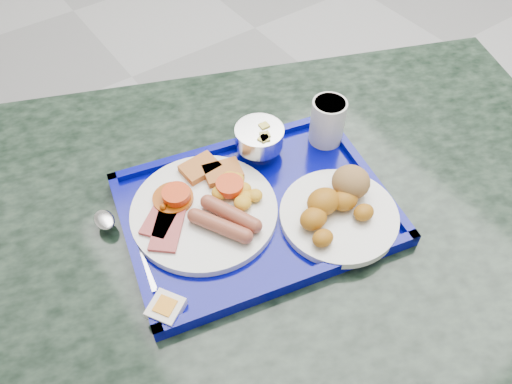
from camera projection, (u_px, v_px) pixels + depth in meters
floor at (346, 100)px, 2.10m from camera, size 6.00×6.00×0.00m
table at (272, 268)px, 0.96m from camera, size 1.35×1.14×0.72m
tray at (256, 210)px, 0.81m from camera, size 0.48×0.39×0.03m
main_plate at (207, 206)px, 0.79m from camera, size 0.23×0.23×0.04m
bread_plate at (339, 207)px, 0.78m from camera, size 0.19×0.19×0.06m
fruit_bowl at (260, 138)px, 0.85m from camera, size 0.08×0.08×0.06m
juice_cup at (328, 120)px, 0.87m from camera, size 0.06×0.06×0.08m
spoon at (114, 229)px, 0.77m from camera, size 0.05×0.18×0.01m
knife at (137, 248)px, 0.75m from camera, size 0.04×0.16×0.00m
jam_packet at (166, 308)px, 0.68m from camera, size 0.06×0.06×0.02m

